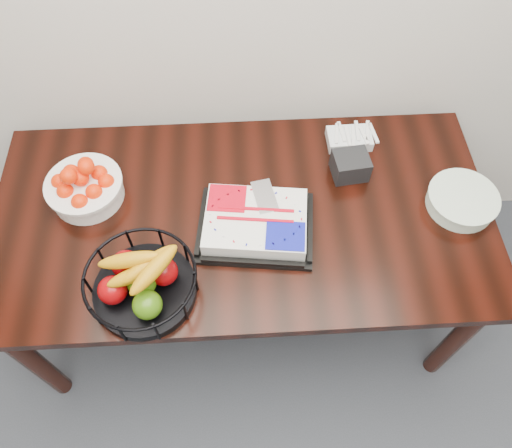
{
  "coord_description": "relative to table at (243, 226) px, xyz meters",
  "views": [
    {
      "loc": [
        -0.01,
        1.01,
        2.24
      ],
      "look_at": [
        0.04,
        1.9,
        0.83
      ],
      "focal_mm": 35.0,
      "sensor_mm": 36.0,
      "label": 1
    }
  ],
  "objects": [
    {
      "name": "plate_stack",
      "position": [
        0.79,
        -0.01,
        0.12
      ],
      "size": [
        0.25,
        0.25,
        0.06
      ],
      "color": "white",
      "rests_on": "table"
    },
    {
      "name": "fork_bag",
      "position": [
        0.43,
        0.31,
        0.11
      ],
      "size": [
        0.17,
        0.11,
        0.05
      ],
      "color": "silver",
      "rests_on": "table"
    },
    {
      "name": "fruit_basket",
      "position": [
        -0.32,
        -0.29,
        0.16
      ],
      "size": [
        0.35,
        0.35,
        0.19
      ],
      "color": "black",
      "rests_on": "table"
    },
    {
      "name": "tangerine_bowl",
      "position": [
        -0.56,
        0.11,
        0.16
      ],
      "size": [
        0.27,
        0.27,
        0.17
      ],
      "color": "white",
      "rests_on": "table"
    },
    {
      "name": "napkin_box",
      "position": [
        0.41,
        0.16,
        0.13
      ],
      "size": [
        0.14,
        0.12,
        0.09
      ],
      "primitive_type": "cube",
      "rotation": [
        0.0,
        0.0,
        0.11
      ],
      "color": "black",
      "rests_on": "table"
    },
    {
      "name": "cake_tray",
      "position": [
        0.04,
        -0.07,
        0.12
      ],
      "size": [
        0.43,
        0.36,
        0.08
      ],
      "color": "black",
      "rests_on": "table"
    },
    {
      "name": "table",
      "position": [
        0.0,
        0.0,
        0.0
      ],
      "size": [
        1.8,
        0.9,
        0.75
      ],
      "color": "black",
      "rests_on": "ground"
    }
  ]
}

